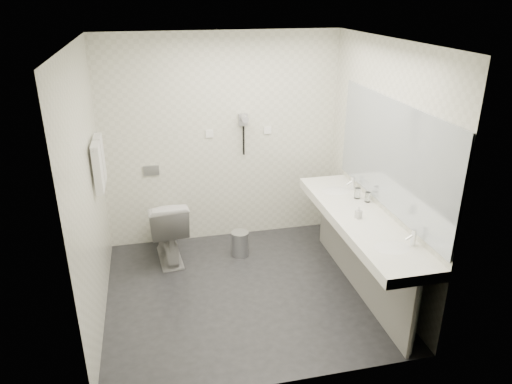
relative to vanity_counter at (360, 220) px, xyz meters
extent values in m
plane|color=#232428|center=(-1.12, 0.20, -0.80)|extent=(2.80, 2.80, 0.00)
plane|color=white|center=(-1.12, 0.20, 1.70)|extent=(2.80, 2.80, 0.00)
plane|color=silver|center=(-1.12, 1.50, 0.45)|extent=(2.80, 0.00, 2.80)
plane|color=silver|center=(-1.12, -1.10, 0.45)|extent=(2.80, 0.00, 2.80)
plane|color=silver|center=(-2.52, 0.20, 0.45)|extent=(0.00, 2.60, 2.60)
plane|color=silver|center=(0.27, 0.20, 0.45)|extent=(0.00, 2.60, 2.60)
cube|color=white|center=(0.00, 0.00, 0.00)|extent=(0.55, 2.20, 0.10)
cube|color=gray|center=(0.02, 0.00, -0.42)|extent=(0.03, 2.15, 0.75)
cylinder|color=silver|center=(0.05, -1.04, -0.42)|extent=(0.06, 0.06, 0.75)
cylinder|color=silver|center=(0.05, 1.04, -0.42)|extent=(0.06, 0.06, 0.75)
cube|color=#B2BCC6|center=(0.26, 0.00, 0.65)|extent=(0.02, 2.20, 1.05)
ellipsoid|color=white|center=(0.00, -0.65, 0.04)|extent=(0.40, 0.31, 0.05)
ellipsoid|color=white|center=(0.00, 0.65, 0.04)|extent=(0.40, 0.31, 0.05)
cylinder|color=silver|center=(0.19, -0.65, 0.12)|extent=(0.04, 0.04, 0.15)
cylinder|color=silver|center=(0.19, 0.65, 0.12)|extent=(0.04, 0.04, 0.15)
imported|color=white|center=(-0.04, -0.05, 0.11)|extent=(0.07, 0.07, 0.12)
cylinder|color=silver|center=(0.21, 0.30, 0.10)|extent=(0.07, 0.07, 0.11)
cylinder|color=silver|center=(0.14, 0.41, 0.11)|extent=(0.08, 0.08, 0.12)
imported|color=white|center=(-1.86, 1.06, -0.41)|extent=(0.49, 0.80, 0.77)
cube|color=#B2B5BA|center=(-1.98, 1.49, 0.15)|extent=(0.18, 0.02, 0.12)
cylinder|color=#B2B5BA|center=(-1.03, 0.95, -0.66)|extent=(0.26, 0.26, 0.29)
cylinder|color=#B2B5BA|center=(-1.03, 0.95, -0.51)|extent=(0.20, 0.20, 0.02)
cylinder|color=silver|center=(-2.47, 0.75, 0.75)|extent=(0.02, 0.62, 0.02)
cube|color=silver|center=(-2.46, 0.61, 0.53)|extent=(0.07, 0.24, 0.48)
cube|color=silver|center=(-2.46, 0.89, 0.53)|extent=(0.07, 0.24, 0.48)
cube|color=#96969C|center=(-0.88, 1.47, 0.70)|extent=(0.10, 0.04, 0.14)
cylinder|color=#96969C|center=(-0.88, 1.40, 0.73)|extent=(0.08, 0.14, 0.08)
cylinder|color=black|center=(-0.88, 1.46, 0.45)|extent=(0.02, 0.02, 0.35)
cube|color=white|center=(-1.27, 1.49, 0.55)|extent=(0.09, 0.02, 0.09)
cube|color=white|center=(-0.57, 1.49, 0.55)|extent=(0.09, 0.02, 0.09)
camera|label=1|loc=(-1.94, -3.92, 2.09)|focal=33.62mm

